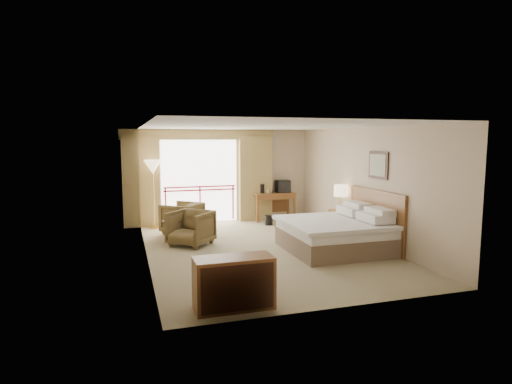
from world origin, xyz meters
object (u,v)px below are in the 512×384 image
object	(u,v)px
nightstand	(341,223)
side_table	(172,227)
bed	(337,233)
armchair_far	(182,233)
table_lamp	(341,191)
armchair_near	(191,245)
floor_lamp	(153,170)
desk	(273,198)
dresser	(234,283)
wastebasket	(269,220)
tv	(283,186)

from	to	relation	value
nightstand	side_table	world-z (taller)	nightstand
bed	armchair_far	distance (m)	4.06
table_lamp	armchair_near	size ratio (longest dim) A/B	0.70
nightstand	floor_lamp	xyz separation A→B (m)	(-4.46, 2.29, 1.28)
desk	floor_lamp	xyz separation A→B (m)	(-3.53, -0.28, 0.96)
nightstand	floor_lamp	distance (m)	5.17
table_lamp	armchair_far	distance (m)	4.20
armchair_near	side_table	bearing A→B (deg)	171.06
floor_lamp	table_lamp	bearing A→B (deg)	-26.69
dresser	desk	bearing A→B (deg)	68.40
wastebasket	armchair_near	world-z (taller)	armchair_near
nightstand	floor_lamp	size ratio (longest dim) A/B	0.34
tv	desk	bearing A→B (deg)	169.73
side_table	dresser	size ratio (longest dim) A/B	0.45
floor_lamp	nightstand	bearing A→B (deg)	-27.20
dresser	nightstand	bearing A→B (deg)	47.62
side_table	dresser	distance (m)	4.37
wastebasket	side_table	xyz separation A→B (m)	(-2.84, -1.21, 0.21)
floor_lamp	armchair_far	bearing A→B (deg)	-54.43
nightstand	table_lamp	xyz separation A→B (m)	(0.00, 0.05, 0.80)
table_lamp	armchair_far	xyz separation A→B (m)	(-3.82, 1.35, -1.12)
wastebasket	armchair_far	distance (m)	2.52
nightstand	wastebasket	xyz separation A→B (m)	(-1.33, 1.77, -0.18)
table_lamp	armchair_near	xyz separation A→B (m)	(-3.79, 0.05, -1.12)
armchair_far	side_table	xyz separation A→B (m)	(-0.35, -0.83, 0.35)
bed	wastebasket	world-z (taller)	bed
nightstand	dresser	xyz separation A→B (m)	(-3.77, -3.79, 0.06)
bed	dresser	size ratio (longest dim) A/B	1.88
desk	side_table	distance (m)	3.82
table_lamp	wastebasket	distance (m)	2.39
bed	side_table	xyz separation A→B (m)	(-3.35, 1.88, -0.03)
armchair_near	desk	bearing A→B (deg)	82.79
armchair_far	table_lamp	bearing A→B (deg)	111.50
side_table	tv	bearing A→B (deg)	28.79
dresser	side_table	bearing A→B (deg)	97.69
wastebasket	nightstand	bearing A→B (deg)	-53.24
bed	nightstand	world-z (taller)	bed
table_lamp	tv	bearing A→B (deg)	104.38
nightstand	wastebasket	size ratio (longest dim) A/B	2.34
table_lamp	armchair_far	world-z (taller)	table_lamp
desk	dresser	world-z (taller)	desk
armchair_far	floor_lamp	world-z (taller)	floor_lamp
nightstand	floor_lamp	bearing A→B (deg)	151.38
tv	armchair_near	world-z (taller)	tv
wastebasket	armchair_near	size ratio (longest dim) A/B	0.31
tv	armchair_far	xyz separation A→B (m)	(-3.19, -1.11, -1.00)
wastebasket	dresser	size ratio (longest dim) A/B	0.24
nightstand	armchair_near	world-z (taller)	nightstand
nightstand	tv	xyz separation A→B (m)	(-0.63, 2.51, 0.68)
floor_lamp	dresser	size ratio (longest dim) A/B	1.65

